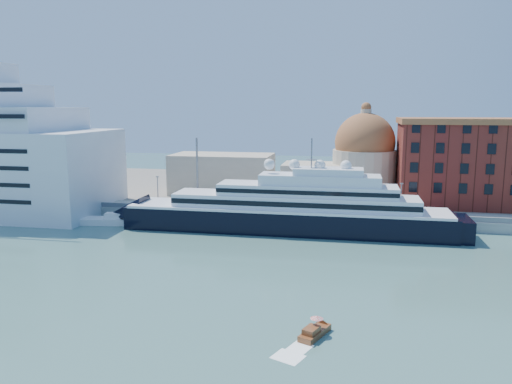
# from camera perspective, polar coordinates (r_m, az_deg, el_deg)

# --- Properties ---
(ground) EXTENTS (400.00, 400.00, 0.00)m
(ground) POSITION_cam_1_polar(r_m,az_deg,el_deg) (93.82, -0.96, -7.77)
(ground) COLOR #3D6A64
(ground) RESTS_ON ground
(quay) EXTENTS (180.00, 10.00, 2.50)m
(quay) POSITION_cam_1_polar(r_m,az_deg,el_deg) (125.86, 2.23, -2.64)
(quay) COLOR gray
(quay) RESTS_ON ground
(land) EXTENTS (260.00, 72.00, 2.00)m
(land) POSITION_cam_1_polar(r_m,az_deg,el_deg) (165.83, 4.38, 0.27)
(land) COLOR slate
(land) RESTS_ON ground
(quay_fence) EXTENTS (180.00, 0.10, 1.20)m
(quay_fence) POSITION_cam_1_polar(r_m,az_deg,el_deg) (121.12, 1.91, -2.23)
(quay_fence) COLOR slate
(quay_fence) RESTS_ON quay
(superyacht) EXTENTS (83.53, 11.58, 24.96)m
(superyacht) POSITION_cam_1_polar(r_m,az_deg,el_deg) (114.32, 2.25, -2.34)
(superyacht) COLOR black
(superyacht) RESTS_ON ground
(service_barge) EXTENTS (13.74, 6.39, 2.97)m
(service_barge) POSITION_cam_1_polar(r_m,az_deg,el_deg) (126.67, -16.65, -3.15)
(service_barge) COLOR white
(service_barge) RESTS_ON ground
(water_taxi) EXTENTS (3.92, 5.84, 2.64)m
(water_taxi) POSITION_cam_1_polar(r_m,az_deg,el_deg) (64.74, 6.68, -15.56)
(water_taxi) COLOR brown
(water_taxi) RESTS_ON ground
(warehouse) EXTENTS (43.00, 19.00, 23.25)m
(warehouse) POSITION_cam_1_polar(r_m,az_deg,el_deg) (144.22, 24.35, 3.14)
(warehouse) COLOR maroon
(warehouse) RESTS_ON land
(church) EXTENTS (66.00, 18.00, 25.50)m
(church) POSITION_cam_1_polar(r_m,az_deg,el_deg) (146.77, 6.14, 2.92)
(church) COLOR beige
(church) RESTS_ON land
(lamp_posts) EXTENTS (120.80, 2.40, 18.00)m
(lamp_posts) POSITION_cam_1_polar(r_m,az_deg,el_deg) (125.14, -3.61, 1.28)
(lamp_posts) COLOR slate
(lamp_posts) RESTS_ON quay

